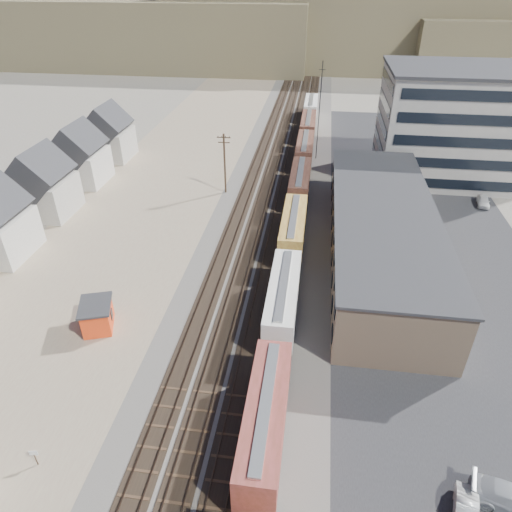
# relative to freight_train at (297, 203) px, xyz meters

# --- Properties ---
(ground) EXTENTS (300.00, 300.00, 0.00)m
(ground) POSITION_rel_freight_train_xyz_m (-3.80, -34.02, -2.79)
(ground) COLOR #6B6356
(ground) RESTS_ON ground
(ballast_bed) EXTENTS (18.00, 200.00, 0.06)m
(ballast_bed) POSITION_rel_freight_train_xyz_m (-3.80, 15.98, -2.76)
(ballast_bed) COLOR #4C4742
(ballast_bed) RESTS_ON ground
(dirt_yard) EXTENTS (24.00, 180.00, 0.03)m
(dirt_yard) POSITION_rel_freight_train_xyz_m (-23.80, 5.98, -2.78)
(dirt_yard) COLOR #886F5D
(dirt_yard) RESTS_ON ground
(asphalt_lot) EXTENTS (26.00, 120.00, 0.04)m
(asphalt_lot) POSITION_rel_freight_train_xyz_m (18.20, 0.98, -2.77)
(asphalt_lot) COLOR #232326
(asphalt_lot) RESTS_ON ground
(rail_tracks) EXTENTS (11.40, 200.00, 0.24)m
(rail_tracks) POSITION_rel_freight_train_xyz_m (-4.35, 15.98, -2.68)
(rail_tracks) COLOR black
(rail_tracks) RESTS_ON ground
(freight_train) EXTENTS (3.00, 119.74, 4.46)m
(freight_train) POSITION_rel_freight_train_xyz_m (0.00, 0.00, 0.00)
(freight_train) COLOR black
(freight_train) RESTS_ON ground
(warehouse) EXTENTS (12.40, 40.40, 7.25)m
(warehouse) POSITION_rel_freight_train_xyz_m (11.18, -9.02, 0.86)
(warehouse) COLOR tan
(warehouse) RESTS_ON ground
(office_tower) EXTENTS (22.60, 18.60, 18.45)m
(office_tower) POSITION_rel_freight_train_xyz_m (24.15, 20.94, 6.47)
(office_tower) COLOR #9E998E
(office_tower) RESTS_ON ground
(utility_pole_north) EXTENTS (2.20, 0.32, 10.00)m
(utility_pole_north) POSITION_rel_freight_train_xyz_m (-12.30, 7.98, 2.50)
(utility_pole_north) COLOR #382619
(utility_pole_north) RESTS_ON ground
(radio_mast) EXTENTS (1.20, 0.16, 18.00)m
(radio_mast) POSITION_rel_freight_train_xyz_m (2.20, 25.98, 6.33)
(radio_mast) COLOR black
(radio_mast) RESTS_ON ground
(townhouse_row) EXTENTS (8.15, 68.16, 10.47)m
(townhouse_row) POSITION_rel_freight_train_xyz_m (-37.80, -9.02, 1.54)
(townhouse_row) COLOR #B7B2A8
(townhouse_row) RESTS_ON ground
(hills_north) EXTENTS (265.00, 80.00, 32.00)m
(hills_north) POSITION_rel_freight_train_xyz_m (-3.63, 133.91, 11.31)
(hills_north) COLOR brown
(hills_north) RESTS_ON ground
(maintenance_shed) EXTENTS (4.34, 4.92, 3.02)m
(maintenance_shed) POSITION_rel_freight_train_xyz_m (-18.97, -26.92, -1.25)
(maintenance_shed) COLOR #F14016
(maintenance_shed) RESTS_ON ground
(sign_post) EXTENTS (0.65, 0.16, 1.70)m
(sign_post) POSITION_rel_freight_train_xyz_m (-16.98, -42.53, -1.63)
(sign_post) COLOR #382619
(sign_post) RESTS_ON ground
(parked_car_blue) EXTENTS (5.25, 6.22, 1.58)m
(parked_car_blue) POSITION_rel_freight_train_xyz_m (23.65, 23.84, -2.00)
(parked_car_blue) COLOR #172050
(parked_car_blue) RESTS_ON ground
(parked_car_far) EXTENTS (2.36, 4.45, 1.44)m
(parked_car_far) POSITION_rel_freight_train_xyz_m (29.00, 8.90, -2.07)
(parked_car_far) COLOR silver
(parked_car_far) RESTS_ON ground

